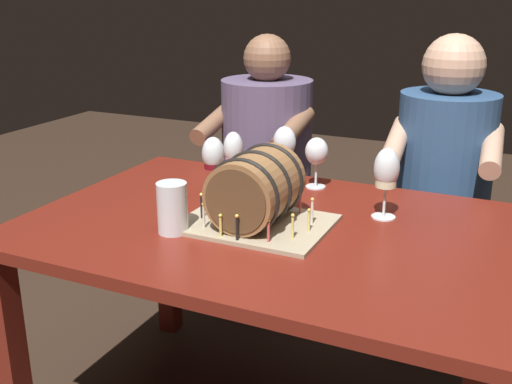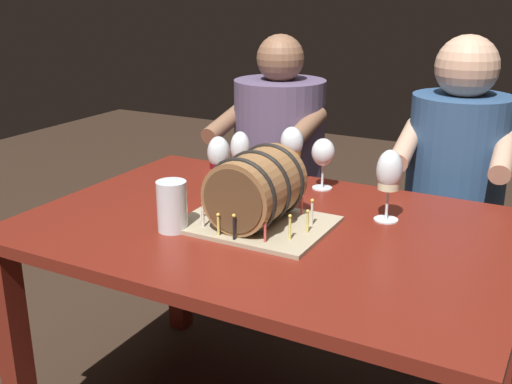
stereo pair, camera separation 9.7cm
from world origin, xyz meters
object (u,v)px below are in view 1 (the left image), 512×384
(dining_table, at_px, (269,255))
(barrel_cake, at_px, (256,192))
(wine_glass_empty, at_px, (317,153))
(wine_glass_rose, at_px, (233,150))
(wine_glass_amber, at_px, (285,144))
(person_seated_left, at_px, (266,183))
(beer_pint, at_px, (172,209))
(wine_glass_red, at_px, (213,156))
(wine_glass_white, at_px, (386,172))
(person_seated_right, at_px, (439,207))

(dining_table, xyz_separation_m, barrel_cake, (-0.03, -0.03, 0.20))
(wine_glass_empty, bearing_deg, dining_table, -91.02)
(barrel_cake, distance_m, wine_glass_rose, 0.39)
(dining_table, height_order, wine_glass_amber, wine_glass_amber)
(barrel_cake, relative_size, person_seated_left, 0.34)
(wine_glass_empty, distance_m, beer_pint, 0.58)
(dining_table, relative_size, wine_glass_empty, 8.08)
(wine_glass_red, bearing_deg, wine_glass_white, 2.43)
(person_seated_right, bearing_deg, beer_pint, -121.02)
(barrel_cake, relative_size, wine_glass_white, 1.95)
(wine_glass_white, xyz_separation_m, person_seated_left, (-0.64, 0.60, -0.30))
(wine_glass_red, xyz_separation_m, wine_glass_empty, (0.27, 0.21, -0.01))
(wine_glass_white, height_order, person_seated_right, person_seated_right)
(wine_glass_white, xyz_separation_m, person_seated_right, (0.08, 0.60, -0.29))
(wine_glass_white, bearing_deg, dining_table, -147.30)
(beer_pint, height_order, person_seated_right, person_seated_right)
(wine_glass_rose, xyz_separation_m, person_seated_left, (-0.10, 0.50, -0.27))
(barrel_cake, relative_size, wine_glass_amber, 2.08)
(barrel_cake, distance_m, beer_pint, 0.23)
(person_seated_right, bearing_deg, wine_glass_rose, -140.95)
(dining_table, height_order, person_seated_right, person_seated_right)
(dining_table, xyz_separation_m, person_seated_left, (-0.36, 0.78, -0.06))
(wine_glass_white, xyz_separation_m, beer_pint, (-0.50, -0.35, -0.07))
(person_seated_left, bearing_deg, person_seated_right, -0.01)
(wine_glass_white, bearing_deg, wine_glass_empty, 146.22)
(person_seated_right, bearing_deg, wine_glass_red, -135.26)
(wine_glass_amber, xyz_separation_m, wine_glass_rose, (-0.15, -0.09, -0.02))
(person_seated_left, distance_m, person_seated_right, 0.72)
(barrel_cake, relative_size, wine_glass_rose, 2.24)
(wine_glass_rose, distance_m, person_seated_left, 0.58)
(barrel_cake, xyz_separation_m, wine_glass_white, (0.31, 0.22, 0.04))
(person_seated_left, bearing_deg, wine_glass_white, -42.95)
(wine_glass_amber, distance_m, beer_pint, 0.56)
(dining_table, bearing_deg, wine_glass_amber, 106.53)
(dining_table, bearing_deg, wine_glass_white, 32.70)
(wine_glass_white, bearing_deg, barrel_cake, -145.24)
(barrel_cake, xyz_separation_m, person_seated_left, (-0.33, 0.81, -0.26))
(dining_table, bearing_deg, person_seated_left, 114.74)
(wine_glass_white, relative_size, beer_pint, 1.48)
(barrel_cake, height_order, wine_glass_red, barrel_cake)
(wine_glass_empty, bearing_deg, beer_pint, -112.17)
(wine_glass_red, bearing_deg, wine_glass_empty, 37.25)
(wine_glass_white, height_order, person_seated_left, person_seated_left)
(wine_glass_red, relative_size, person_seated_left, 0.16)
(wine_glass_red, bearing_deg, person_seated_left, 98.40)
(person_seated_right, bearing_deg, wine_glass_amber, -139.04)
(wine_glass_amber, xyz_separation_m, wine_glass_empty, (0.12, -0.00, -0.02))
(wine_glass_empty, height_order, person_seated_left, person_seated_left)
(barrel_cake, xyz_separation_m, beer_pint, (-0.19, -0.14, -0.03))
(wine_glass_amber, relative_size, person_seated_left, 0.17)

